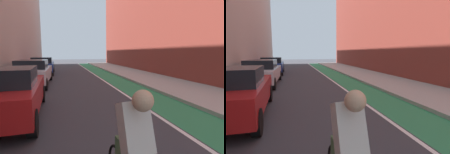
{
  "view_description": "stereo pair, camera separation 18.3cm",
  "coord_description": "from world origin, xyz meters",
  "views": [
    {
      "loc": [
        -0.94,
        4.19,
        1.97
      ],
      "look_at": [
        0.82,
        10.48,
        1.08
      ],
      "focal_mm": 29.25,
      "sensor_mm": 36.0,
      "label": 1
    },
    {
      "loc": [
        -0.76,
        4.15,
        1.97
      ],
      "look_at": [
        0.82,
        10.48,
        1.08
      ],
      "focal_mm": 29.25,
      "sensor_mm": 36.0,
      "label": 2
    }
  ],
  "objects": [
    {
      "name": "ground_plane",
      "position": [
        0.0,
        15.26,
        0.0
      ],
      "size": [
        84.76,
        84.76,
        0.0
      ],
      "primitive_type": "plane",
      "color": "#38383D"
    },
    {
      "name": "bike_lane_paint",
      "position": [
        2.81,
        17.26,
        0.0
      ],
      "size": [
        1.6,
        38.53,
        0.0
      ],
      "primitive_type": "cube",
      "color": "#2D8451",
      "rests_on": "ground"
    },
    {
      "name": "lane_divider_stripe",
      "position": [
        1.91,
        17.26,
        0.0
      ],
      "size": [
        0.12,
        38.53,
        0.0
      ],
      "primitive_type": "cube",
      "color": "white",
      "rests_on": "ground"
    },
    {
      "name": "sidewalk_right",
      "position": [
        5.31,
        17.26,
        0.07
      ],
      "size": [
        3.4,
        38.53,
        0.14
      ],
      "primitive_type": "cube",
      "color": "#A8A59E",
      "rests_on": "ground"
    },
    {
      "name": "parked_sedan_red",
      "position": [
        -2.56,
        10.11,
        0.79
      ],
      "size": [
        2.12,
        4.34,
        1.53
      ],
      "color": "red",
      "rests_on": "ground"
    },
    {
      "name": "parked_sedan_white",
      "position": [
        -2.56,
        15.89,
        0.79
      ],
      "size": [
        1.98,
        4.79,
        1.53
      ],
      "color": "silver",
      "rests_on": "ground"
    },
    {
      "name": "parked_sedan_blue",
      "position": [
        -2.56,
        21.84,
        0.79
      ],
      "size": [
        2.02,
        4.55,
        1.53
      ],
      "color": "navy",
      "rests_on": "ground"
    },
    {
      "name": "cyclist_mid",
      "position": [
        -0.19,
        5.99,
        0.85
      ],
      "size": [
        0.48,
        1.7,
        1.6
      ],
      "color": "black",
      "rests_on": "ground"
    }
  ]
}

